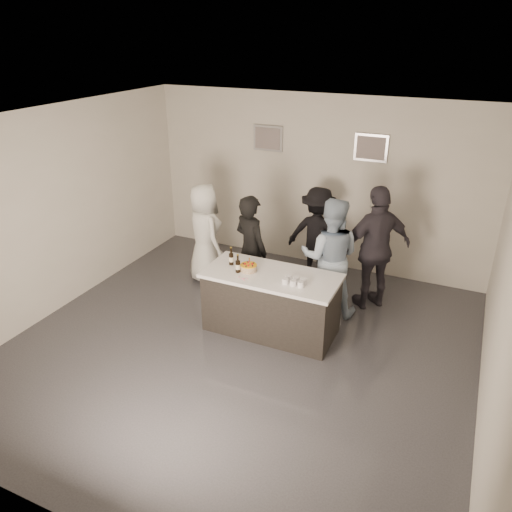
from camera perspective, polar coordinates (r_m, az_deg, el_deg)
name	(u,v)px	position (r m, az deg, el deg)	size (l,w,h in m)	color
floor	(241,346)	(6.92, -1.75, -10.27)	(6.00, 6.00, 0.00)	#3D3D42
ceiling	(237,122)	(5.75, -2.15, 15.01)	(6.00, 6.00, 0.00)	white
wall_back	(316,183)	(8.81, 6.86, 8.30)	(6.00, 0.04, 3.00)	beige
wall_front	(60,393)	(4.11, -21.49, -14.36)	(6.00, 0.04, 3.00)	beige
wall_left	(56,212)	(7.91, -21.88, 4.73)	(0.04, 6.00, 3.00)	beige
wall_right	(505,295)	(5.65, 26.54, -4.04)	(0.04, 6.00, 3.00)	beige
picture_left	(268,138)	(8.92, 1.39, 13.31)	(0.54, 0.04, 0.44)	#B2B2B7
picture_right	(371,148)	(8.39, 13.01, 11.96)	(0.54, 0.04, 0.44)	#B2B2B7
bar_counter	(271,303)	(7.02, 1.73, -5.37)	(1.86, 0.86, 0.90)	white
cake	(249,268)	(6.88, -0.85, -1.41)	(0.23, 0.23, 0.08)	yellow
beer_bottle_a	(231,256)	(7.03, -2.85, -0.02)	(0.07, 0.07, 0.26)	black
beer_bottle_b	(238,264)	(6.80, -2.09, -0.88)	(0.07, 0.07, 0.26)	black
tumbler_cluster	(294,281)	(6.56, 4.40, -2.87)	(0.30, 0.19, 0.08)	#ECA416
candles	(242,278)	(6.68, -1.57, -2.58)	(0.24, 0.08, 0.01)	pink
person_main_black	(251,249)	(7.65, -0.61, 0.78)	(0.63, 0.41, 1.72)	black
person_main_blue	(330,257)	(7.36, 8.46, -0.14)	(0.88, 0.69, 1.81)	#97AEC6
person_guest_left	(205,234)	(8.31, -5.88, 2.54)	(0.83, 0.54, 1.69)	white
person_guest_right	(376,248)	(7.64, 13.58, 0.85)	(1.13, 0.47, 1.93)	#332F37
person_guest_back	(317,234)	(8.40, 7.02, 2.47)	(1.05, 0.60, 1.62)	black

